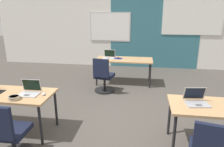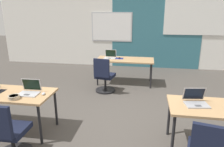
{
  "view_description": "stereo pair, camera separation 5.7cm",
  "coord_description": "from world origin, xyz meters",
  "px_view_note": "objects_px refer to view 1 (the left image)",
  "views": [
    {
      "loc": [
        0.52,
        -3.6,
        2.08
      ],
      "look_at": [
        -0.05,
        0.25,
        0.88
      ],
      "focal_mm": 33.8,
      "sensor_mm": 36.0,
      "label": 1
    },
    {
      "loc": [
        0.58,
        -3.59,
        2.08
      ],
      "look_at": [
        -0.05,
        0.25,
        0.88
      ],
      "focal_mm": 33.8,
      "sensor_mm": 36.0,
      "label": 2
    }
  ],
  "objects_px": {
    "laptop_near_right_inner": "(196,100)",
    "chair_far_left": "(104,78)",
    "snack_bowl": "(14,97)",
    "desk_far_center": "(124,61)",
    "laptop_far_left": "(109,56)",
    "laptop_near_left_inner": "(30,91)",
    "mouse_near_left_inner": "(44,94)",
    "desk_near_left": "(6,96)",
    "chair_near_left_inner": "(9,137)",
    "mouse_far_left": "(118,58)"
  },
  "relations": [
    {
      "from": "laptop_near_left_inner",
      "to": "snack_bowl",
      "type": "distance_m",
      "value": 0.28
    },
    {
      "from": "snack_bowl",
      "to": "laptop_far_left",
      "type": "bearing_deg",
      "value": 71.93
    },
    {
      "from": "laptop_near_left_inner",
      "to": "mouse_near_left_inner",
      "type": "xyz_separation_m",
      "value": [
        0.25,
        -0.01,
        -0.03
      ]
    },
    {
      "from": "mouse_near_left_inner",
      "to": "snack_bowl",
      "type": "bearing_deg",
      "value": -147.15
    },
    {
      "from": "mouse_far_left",
      "to": "laptop_near_left_inner",
      "type": "xyz_separation_m",
      "value": [
        -1.15,
        -2.82,
        0.03
      ]
    },
    {
      "from": "laptop_near_right_inner",
      "to": "snack_bowl",
      "type": "distance_m",
      "value": 2.8
    },
    {
      "from": "laptop_near_right_inner",
      "to": "chair_near_left_inner",
      "type": "height_order",
      "value": "laptop_near_right_inner"
    },
    {
      "from": "laptop_near_left_inner",
      "to": "snack_bowl",
      "type": "relative_size",
      "value": 1.91
    },
    {
      "from": "laptop_near_right_inner",
      "to": "snack_bowl",
      "type": "bearing_deg",
      "value": 176.88
    },
    {
      "from": "desk_near_left",
      "to": "snack_bowl",
      "type": "xyz_separation_m",
      "value": [
        0.31,
        -0.23,
        0.1
      ]
    },
    {
      "from": "laptop_near_right_inner",
      "to": "mouse_near_left_inner",
      "type": "height_order",
      "value": "laptop_near_right_inner"
    },
    {
      "from": "chair_far_left",
      "to": "snack_bowl",
      "type": "height_order",
      "value": "chair_far_left"
    },
    {
      "from": "desk_far_center",
      "to": "laptop_near_right_inner",
      "type": "relative_size",
      "value": 4.3
    },
    {
      "from": "desk_near_left",
      "to": "mouse_near_left_inner",
      "type": "height_order",
      "value": "mouse_near_left_inner"
    },
    {
      "from": "mouse_near_left_inner",
      "to": "laptop_far_left",
      "type": "bearing_deg",
      "value": 77.47
    },
    {
      "from": "desk_near_left",
      "to": "desk_far_center",
      "type": "relative_size",
      "value": 1.0
    },
    {
      "from": "desk_near_left",
      "to": "laptop_near_left_inner",
      "type": "relative_size",
      "value": 4.72
    },
    {
      "from": "laptop_near_left_inner",
      "to": "chair_near_left_inner",
      "type": "height_order",
      "value": "laptop_near_left_inner"
    },
    {
      "from": "laptop_near_left_inner",
      "to": "laptop_far_left",
      "type": "bearing_deg",
      "value": 70.79
    },
    {
      "from": "chair_far_left",
      "to": "desk_far_center",
      "type": "bearing_deg",
      "value": -110.55
    },
    {
      "from": "laptop_far_left",
      "to": "chair_far_left",
      "type": "height_order",
      "value": "laptop_far_left"
    },
    {
      "from": "chair_near_left_inner",
      "to": "desk_near_left",
      "type": "bearing_deg",
      "value": -56.93
    },
    {
      "from": "chair_far_left",
      "to": "chair_near_left_inner",
      "type": "xyz_separation_m",
      "value": [
        -0.82,
        -2.74,
        0.0
      ]
    },
    {
      "from": "laptop_far_left",
      "to": "chair_near_left_inner",
      "type": "xyz_separation_m",
      "value": [
        -0.84,
        -3.55,
        -0.39
      ]
    },
    {
      "from": "laptop_far_left",
      "to": "desk_near_left",
      "type": "bearing_deg",
      "value": -111.32
    },
    {
      "from": "laptop_far_left",
      "to": "chair_far_left",
      "type": "relative_size",
      "value": 0.38
    },
    {
      "from": "desk_far_center",
      "to": "laptop_near_right_inner",
      "type": "bearing_deg",
      "value": -63.99
    },
    {
      "from": "chair_near_left_inner",
      "to": "snack_bowl",
      "type": "distance_m",
      "value": 0.63
    },
    {
      "from": "desk_far_center",
      "to": "mouse_far_left",
      "type": "distance_m",
      "value": 0.19
    },
    {
      "from": "mouse_near_left_inner",
      "to": "snack_bowl",
      "type": "height_order",
      "value": "snack_bowl"
    },
    {
      "from": "desk_far_center",
      "to": "mouse_near_left_inner",
      "type": "height_order",
      "value": "mouse_near_left_inner"
    },
    {
      "from": "laptop_near_right_inner",
      "to": "snack_bowl",
      "type": "xyz_separation_m",
      "value": [
        -2.78,
        -0.28,
        -0.01
      ]
    },
    {
      "from": "laptop_near_right_inner",
      "to": "chair_far_left",
      "type": "xyz_separation_m",
      "value": [
        -1.79,
        1.99,
        -0.39
      ]
    },
    {
      "from": "laptop_near_right_inner",
      "to": "laptop_far_left",
      "type": "xyz_separation_m",
      "value": [
        -1.78,
        2.8,
        0.0
      ]
    },
    {
      "from": "laptop_near_right_inner",
      "to": "laptop_far_left",
      "type": "relative_size",
      "value": 1.08
    },
    {
      "from": "chair_far_left",
      "to": "snack_bowl",
      "type": "distance_m",
      "value": 2.5
    },
    {
      "from": "desk_near_left",
      "to": "chair_near_left_inner",
      "type": "relative_size",
      "value": 1.74
    },
    {
      "from": "mouse_far_left",
      "to": "mouse_near_left_inner",
      "type": "distance_m",
      "value": 2.97
    },
    {
      "from": "desk_near_left",
      "to": "laptop_near_right_inner",
      "type": "height_order",
      "value": "laptop_near_right_inner"
    },
    {
      "from": "laptop_near_right_inner",
      "to": "chair_far_left",
      "type": "bearing_deg",
      "value": 123.21
    },
    {
      "from": "desk_near_left",
      "to": "mouse_near_left_inner",
      "type": "relative_size",
      "value": 14.45
    },
    {
      "from": "chair_far_left",
      "to": "chair_near_left_inner",
      "type": "bearing_deg",
      "value": 83.44
    },
    {
      "from": "snack_bowl",
      "to": "desk_near_left",
      "type": "bearing_deg",
      "value": 143.57
    },
    {
      "from": "desk_far_center",
      "to": "laptop_near_left_inner",
      "type": "bearing_deg",
      "value": -115.43
    },
    {
      "from": "chair_far_left",
      "to": "laptop_far_left",
      "type": "bearing_deg",
      "value": -80.7
    },
    {
      "from": "snack_bowl",
      "to": "desk_far_center",
      "type": "bearing_deg",
      "value": 64.52
    },
    {
      "from": "mouse_far_left",
      "to": "snack_bowl",
      "type": "distance_m",
      "value": 3.33
    },
    {
      "from": "desk_near_left",
      "to": "desk_far_center",
      "type": "bearing_deg",
      "value": 57.99
    },
    {
      "from": "laptop_far_left",
      "to": "chair_far_left",
      "type": "xyz_separation_m",
      "value": [
        -0.01,
        -0.81,
        -0.39
      ]
    },
    {
      "from": "mouse_far_left",
      "to": "laptop_near_right_inner",
      "type": "bearing_deg",
      "value": -61.62
    }
  ]
}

